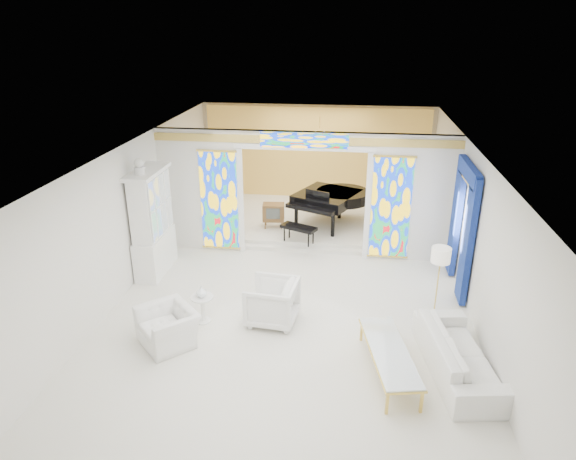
# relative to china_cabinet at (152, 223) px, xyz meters

# --- Properties ---
(floor) EXTENTS (12.00, 12.00, 0.00)m
(floor) POSITION_rel_china_cabinet_xyz_m (3.22, -0.60, -1.17)
(floor) COLOR silver
(floor) RESTS_ON ground
(ceiling) EXTENTS (7.00, 12.00, 0.02)m
(ceiling) POSITION_rel_china_cabinet_xyz_m (3.22, -0.60, 1.83)
(ceiling) COLOR white
(ceiling) RESTS_ON wall_back
(wall_back) EXTENTS (7.00, 0.02, 3.00)m
(wall_back) POSITION_rel_china_cabinet_xyz_m (3.22, 5.40, 0.33)
(wall_back) COLOR silver
(wall_back) RESTS_ON floor
(wall_left) EXTENTS (0.02, 12.00, 3.00)m
(wall_left) POSITION_rel_china_cabinet_xyz_m (-0.28, -0.60, 0.33)
(wall_left) COLOR silver
(wall_left) RESTS_ON floor
(wall_right) EXTENTS (0.02, 12.00, 3.00)m
(wall_right) POSITION_rel_china_cabinet_xyz_m (6.72, -0.60, 0.33)
(wall_right) COLOR silver
(wall_right) RESTS_ON floor
(partition_wall) EXTENTS (7.00, 0.22, 3.00)m
(partition_wall) POSITION_rel_china_cabinet_xyz_m (3.22, 1.40, 0.48)
(partition_wall) COLOR silver
(partition_wall) RESTS_ON floor
(stained_glass_left) EXTENTS (0.90, 0.04, 2.40)m
(stained_glass_left) POSITION_rel_china_cabinet_xyz_m (1.19, 1.29, 0.13)
(stained_glass_left) COLOR gold
(stained_glass_left) RESTS_ON partition_wall
(stained_glass_right) EXTENTS (0.90, 0.04, 2.40)m
(stained_glass_right) POSITION_rel_china_cabinet_xyz_m (5.25, 1.29, 0.13)
(stained_glass_right) COLOR gold
(stained_glass_right) RESTS_ON partition_wall
(stained_glass_transom) EXTENTS (2.00, 0.04, 0.34)m
(stained_glass_transom) POSITION_rel_china_cabinet_xyz_m (3.22, 1.29, 1.65)
(stained_glass_transom) COLOR gold
(stained_glass_transom) RESTS_ON partition_wall
(alcove_platform) EXTENTS (6.80, 3.80, 0.18)m
(alcove_platform) POSITION_rel_china_cabinet_xyz_m (3.22, 3.50, -1.08)
(alcove_platform) COLOR silver
(alcove_platform) RESTS_ON floor
(gold_curtain_back) EXTENTS (6.70, 0.10, 2.90)m
(gold_curtain_back) POSITION_rel_china_cabinet_xyz_m (3.22, 5.28, 0.33)
(gold_curtain_back) COLOR gold
(gold_curtain_back) RESTS_ON wall_back
(chandelier) EXTENTS (0.48, 0.48, 0.30)m
(chandelier) POSITION_rel_china_cabinet_xyz_m (3.42, 3.40, 1.38)
(chandelier) COLOR #DFB94E
(chandelier) RESTS_ON ceiling
(blue_drapes) EXTENTS (0.14, 1.85, 2.65)m
(blue_drapes) POSITION_rel_china_cabinet_xyz_m (6.62, 0.10, 0.41)
(blue_drapes) COLOR navy
(blue_drapes) RESTS_ON wall_right
(china_cabinet) EXTENTS (0.56, 1.46, 2.72)m
(china_cabinet) POSITION_rel_china_cabinet_xyz_m (0.00, 0.00, 0.00)
(china_cabinet) COLOR white
(china_cabinet) RESTS_ON floor
(armchair_left) EXTENTS (1.32, 1.32, 0.65)m
(armchair_left) POSITION_rel_china_cabinet_xyz_m (1.23, -2.69, -0.85)
(armchair_left) COLOR white
(armchair_left) RESTS_ON floor
(armchair_right) EXTENTS (1.00, 0.98, 0.84)m
(armchair_right) POSITION_rel_china_cabinet_xyz_m (2.94, -1.77, -0.75)
(armchair_right) COLOR white
(armchair_right) RESTS_ON floor
(sofa) EXTENTS (1.25, 2.42, 0.67)m
(sofa) POSITION_rel_china_cabinet_xyz_m (6.17, -2.88, -0.83)
(sofa) COLOR white
(sofa) RESTS_ON floor
(side_table) EXTENTS (0.53, 0.53, 0.54)m
(side_table) POSITION_rel_china_cabinet_xyz_m (1.65, -1.95, -0.82)
(side_table) COLOR white
(side_table) RESTS_ON floor
(vase) EXTENTS (0.24, 0.24, 0.21)m
(vase) POSITION_rel_china_cabinet_xyz_m (1.65, -1.95, -0.52)
(vase) COLOR white
(vase) RESTS_ON side_table
(coffee_table) EXTENTS (0.99, 2.07, 0.44)m
(coffee_table) POSITION_rel_china_cabinet_xyz_m (5.05, -3.06, -0.76)
(coffee_table) COLOR white
(coffee_table) RESTS_ON floor
(floor_lamp) EXTENTS (0.42, 0.42, 1.46)m
(floor_lamp) POSITION_rel_china_cabinet_xyz_m (6.02, -1.21, 0.07)
(floor_lamp) COLOR #DFB94E
(floor_lamp) RESTS_ON floor
(grand_piano) EXTENTS (2.44, 2.83, 1.09)m
(grand_piano) POSITION_rel_china_cabinet_xyz_m (3.85, 2.99, -0.25)
(grand_piano) COLOR black
(grand_piano) RESTS_ON alcove_platform
(tv_console) EXTENTS (0.60, 0.43, 0.65)m
(tv_console) POSITION_rel_china_cabinet_xyz_m (2.31, 2.53, -0.56)
(tv_console) COLOR brown
(tv_console) RESTS_ON alcove_platform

